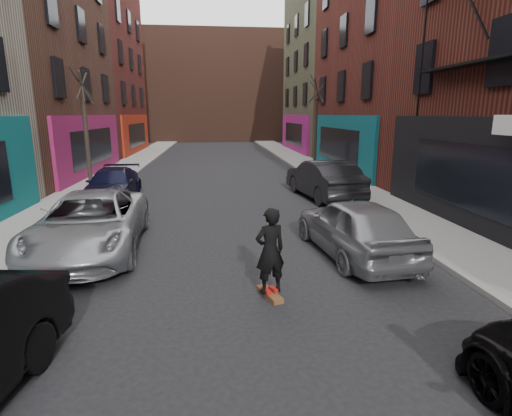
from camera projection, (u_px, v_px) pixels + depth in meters
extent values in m
cube|color=gray|center=(137.00, 161.00, 30.69)|extent=(2.50, 84.00, 0.13)
cube|color=gray|center=(296.00, 159.00, 31.97)|extent=(2.50, 84.00, 0.13)
cube|color=#47281E|center=(215.00, 88.00, 54.90)|extent=(40.00, 10.00, 14.00)
imported|color=#989BA0|center=(91.00, 223.00, 10.51)|extent=(2.90, 5.69, 1.54)
imported|color=black|center=(113.00, 185.00, 16.73)|extent=(1.97, 4.64, 1.34)
imported|color=gray|center=(355.00, 227.00, 10.19)|extent=(2.30, 4.68, 1.54)
imported|color=black|center=(323.00, 179.00, 17.23)|extent=(2.44, 5.24, 1.66)
cube|color=brown|center=(270.00, 294.00, 8.01)|extent=(0.47, 0.83, 0.10)
imported|color=black|center=(270.00, 251.00, 7.79)|extent=(0.73, 0.60, 1.73)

